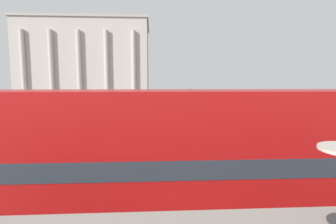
{
  "coord_description": "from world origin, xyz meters",
  "views": [
    {
      "loc": [
        -1.01,
        -2.58,
        4.39
      ],
      "look_at": [
        0.04,
        15.39,
        2.44
      ],
      "focal_mm": 28.0,
      "sensor_mm": 36.0,
      "label": 1
    }
  ],
  "objects": [
    {
      "name": "traffic_light_mid",
      "position": [
        1.91,
        17.13,
        2.6
      ],
      "size": [
        0.42,
        0.24,
        3.99
      ],
      "color": "black",
      "rests_on": "ground_plane"
    },
    {
      "name": "pedestrian_black",
      "position": [
        2.05,
        29.46,
        0.93
      ],
      "size": [
        0.32,
        0.32,
        1.63
      ],
      "rotation": [
        0.0,
        0.0,
        5.61
      ],
      "color": "#282B33",
      "rests_on": "ground_plane"
    },
    {
      "name": "double_decker_bus",
      "position": [
        -0.09,
        4.15,
        2.35
      ],
      "size": [
        11.23,
        2.69,
        4.22
      ],
      "rotation": [
        0.0,
        0.0,
        0.06
      ],
      "color": "black",
      "rests_on": "ground_plane"
    },
    {
      "name": "traffic_light_near",
      "position": [
        1.09,
        9.44,
        2.34
      ],
      "size": [
        0.42,
        0.24,
        3.57
      ],
      "color": "black",
      "rests_on": "ground_plane"
    },
    {
      "name": "pedestrian_red",
      "position": [
        8.5,
        21.3,
        0.93
      ],
      "size": [
        0.32,
        0.32,
        1.62
      ],
      "rotation": [
        0.0,
        0.0,
        5.36
      ],
      "color": "#282B33",
      "rests_on": "ground_plane"
    },
    {
      "name": "plaza_building_left",
      "position": [
        -15.64,
        59.49,
        9.04
      ],
      "size": [
        27.66,
        17.12,
        18.08
      ],
      "color": "#BCB2A8",
      "rests_on": "ground_plane"
    },
    {
      "name": "traffic_light_far",
      "position": [
        1.23,
        23.36,
        2.45
      ],
      "size": [
        0.42,
        0.24,
        3.74
      ],
      "color": "black",
      "rests_on": "ground_plane"
    }
  ]
}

